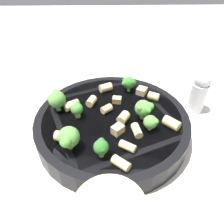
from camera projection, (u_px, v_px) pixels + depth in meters
The scene contains 24 objects.
ground_plane at pixel (112, 132), 0.45m from camera, with size 2.00×2.00×0.00m, color beige.
pasta_bowl at pixel (112, 123), 0.43m from camera, with size 0.30×0.30×0.04m.
broccoli_floret_0 at pixel (129, 83), 0.47m from camera, with size 0.03×0.03×0.03m.
broccoli_floret_1 at pixel (77, 108), 0.41m from camera, with size 0.03×0.02×0.03m.
broccoli_floret_2 at pixel (151, 122), 0.38m from camera, with size 0.02×0.03×0.03m.
broccoli_floret_3 at pixel (101, 147), 0.33m from camera, with size 0.03×0.02×0.03m.
broccoli_floret_4 at pixel (56, 99), 0.42m from camera, with size 0.04×0.03×0.04m.
broccoli_floret_5 at pixel (68, 138), 0.34m from camera, with size 0.04×0.04×0.04m.
broccoli_floret_6 at pixel (144, 108), 0.40m from camera, with size 0.03×0.03×0.04m.
rigatoni_0 at pixel (91, 101), 0.44m from camera, with size 0.02×0.02×0.02m, color #E0C67F.
rigatoni_1 at pixel (107, 109), 0.42m from camera, with size 0.01×0.01×0.02m, color #E0C67F.
rigatoni_2 at pixel (106, 88), 0.48m from camera, with size 0.02×0.02×0.03m, color #E0C67F.
rigatoni_3 at pixel (172, 123), 0.39m from camera, with size 0.02×0.02×0.03m, color #E0C67F.
rigatoni_4 at pixel (123, 118), 0.40m from camera, with size 0.02×0.02×0.02m, color #E0C67F.
rigatoni_5 at pixel (154, 96), 0.45m from camera, with size 0.02×0.02×0.02m, color #E0C67F.
rigatoni_6 at pixel (128, 146), 0.35m from camera, with size 0.01×0.01×0.03m, color #E0C67F.
rigatoni_7 at pixel (137, 131), 0.38m from camera, with size 0.01×0.01×0.03m, color #E0C67F.
rigatoni_8 at pixel (121, 163), 0.32m from camera, with size 0.01×0.01×0.03m, color #E0C67F.
rigatoni_9 at pixel (72, 105), 0.43m from camera, with size 0.02×0.02×0.03m, color #E0C67F.
rigatoni_10 at pixel (63, 136), 0.36m from camera, with size 0.02×0.02×0.03m, color #E0C67F.
chicken_chunk_0 at pixel (142, 91), 0.47m from camera, with size 0.02×0.02×0.01m, color tan.
chicken_chunk_1 at pixel (118, 129), 0.38m from camera, with size 0.02×0.02×0.02m, color tan.
chicken_chunk_2 at pixel (117, 100), 0.45m from camera, with size 0.02×0.01×0.01m, color tan.
pepper_shaker at pixel (199, 92), 0.47m from camera, with size 0.04×0.04×0.09m.
Camera 1 is at (0.32, -0.01, 0.31)m, focal length 35.00 mm.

